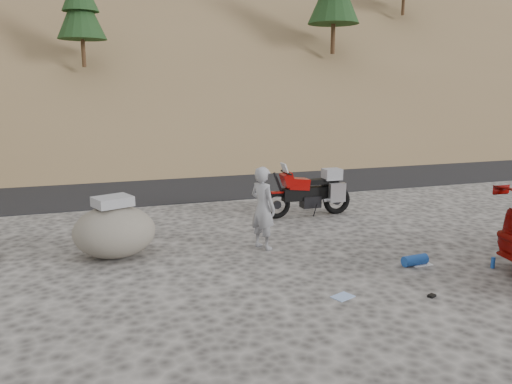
# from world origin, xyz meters

# --- Properties ---
(ground) EXTENTS (140.00, 140.00, 0.00)m
(ground) POSITION_xyz_m (0.00, 0.00, 0.00)
(ground) COLOR #3F3C3A
(ground) RESTS_ON ground
(road) EXTENTS (120.00, 7.00, 0.05)m
(road) POSITION_xyz_m (0.00, 9.00, 0.00)
(road) COLOR black
(road) RESTS_ON ground
(hillside) EXTENTS (120.00, 73.00, 46.72)m
(hillside) POSITION_xyz_m (-0.05, 40.88, 11.08)
(hillside) COLOR brown
(hillside) RESTS_ON ground
(motorcycle) EXTENTS (2.48, 0.71, 1.48)m
(motorcycle) POSITION_xyz_m (1.58, 3.08, 0.63)
(motorcycle) COLOR black
(motorcycle) RESTS_ON ground
(man) EXTENTS (0.67, 0.76, 1.75)m
(man) POSITION_xyz_m (-0.55, 0.88, 0.00)
(man) COLOR gray
(man) RESTS_ON ground
(boulder) EXTENTS (1.82, 1.62, 1.23)m
(boulder) POSITION_xyz_m (-3.55, 1.27, 0.54)
(boulder) COLOR #5F5951
(boulder) RESTS_ON ground
(gear_white_cloth) EXTENTS (0.41, 0.37, 0.01)m
(gear_white_cloth) POSITION_xyz_m (2.03, -0.98, 0.01)
(gear_white_cloth) COLOR white
(gear_white_cloth) RESTS_ON ground
(gear_blue_mat) EXTENTS (0.53, 0.25, 0.21)m
(gear_blue_mat) POSITION_xyz_m (1.88, -1.03, 0.10)
(gear_blue_mat) COLOR #194497
(gear_blue_mat) RESTS_ON ground
(gear_bottle) EXTENTS (0.09, 0.09, 0.21)m
(gear_bottle) POSITION_xyz_m (3.20, -1.61, 0.10)
(gear_bottle) COLOR #194497
(gear_bottle) RESTS_ON ground
(gear_glove_a) EXTENTS (0.16, 0.14, 0.04)m
(gear_glove_a) POSITION_xyz_m (1.25, -2.38, 0.02)
(gear_glove_a) COLOR black
(gear_glove_a) RESTS_ON ground
(gear_blue_cloth) EXTENTS (0.41, 0.36, 0.01)m
(gear_blue_cloth) POSITION_xyz_m (-0.13, -1.94, 0.01)
(gear_blue_cloth) COLOR #8AA6D6
(gear_blue_cloth) RESTS_ON ground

